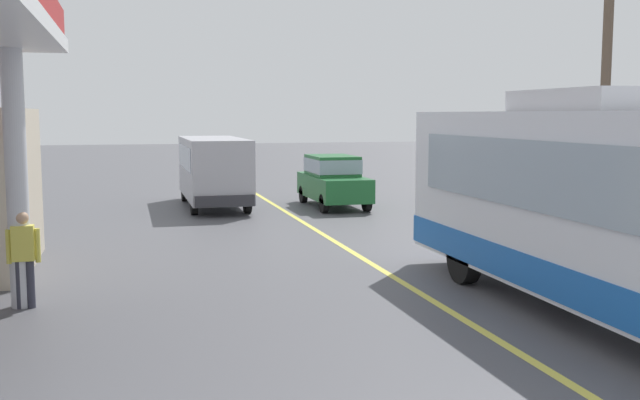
{
  "coord_description": "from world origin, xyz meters",
  "views": [
    {
      "loc": [
        -5.16,
        -4.05,
        3.28
      ],
      "look_at": [
        -1.5,
        10.0,
        1.6
      ],
      "focal_mm": 41.75,
      "sensor_mm": 36.0,
      "label": 1
    }
  ],
  "objects_px": {
    "coach_bus_main": "(626,216)",
    "pedestrian_near_pump": "(24,254)",
    "car_trailing_behind_bus": "(333,178)",
    "minibus_opposing_lane": "(213,166)"
  },
  "relations": [
    {
      "from": "coach_bus_main",
      "to": "car_trailing_behind_bus",
      "type": "bearing_deg",
      "value": 91.17
    },
    {
      "from": "coach_bus_main",
      "to": "minibus_opposing_lane",
      "type": "distance_m",
      "value": 17.23
    },
    {
      "from": "coach_bus_main",
      "to": "car_trailing_behind_bus",
      "type": "relative_size",
      "value": 2.63
    },
    {
      "from": "pedestrian_near_pump",
      "to": "coach_bus_main",
      "type": "bearing_deg",
      "value": -20.67
    },
    {
      "from": "coach_bus_main",
      "to": "pedestrian_near_pump",
      "type": "height_order",
      "value": "coach_bus_main"
    },
    {
      "from": "pedestrian_near_pump",
      "to": "car_trailing_behind_bus",
      "type": "xyz_separation_m",
      "value": [
        8.82,
        12.16,
        0.08
      ]
    },
    {
      "from": "coach_bus_main",
      "to": "pedestrian_near_pump",
      "type": "relative_size",
      "value": 6.65
    },
    {
      "from": "coach_bus_main",
      "to": "pedestrian_near_pump",
      "type": "distance_m",
      "value": 9.8
    },
    {
      "from": "coach_bus_main",
      "to": "pedestrian_near_pump",
      "type": "bearing_deg",
      "value": 159.33
    },
    {
      "from": "coach_bus_main",
      "to": "car_trailing_behind_bus",
      "type": "xyz_separation_m",
      "value": [
        -0.32,
        15.61,
        -0.71
      ]
    }
  ]
}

